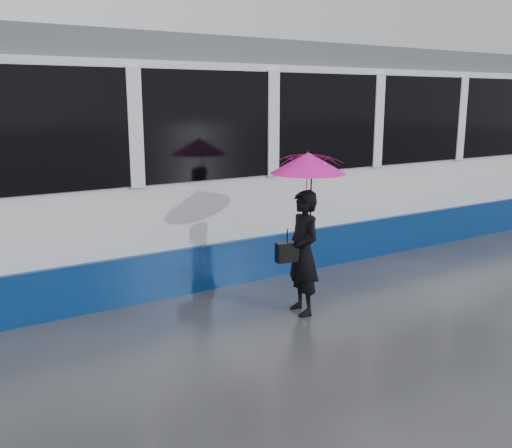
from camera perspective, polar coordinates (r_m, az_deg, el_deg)
ground at (r=6.44m, az=-6.58°, el=-10.94°), size 90.00×90.00×0.00m
rails at (r=8.62m, az=-13.96°, el=-5.06°), size 34.00×1.51×0.02m
tram at (r=8.44m, az=-11.64°, el=6.00°), size 26.00×2.56×3.35m
woman at (r=6.81m, az=4.73°, el=-2.88°), size 0.44×0.60×1.50m
umbrella at (r=6.66m, az=5.21°, el=4.63°), size 1.01×1.01×1.01m
handbag at (r=6.69m, az=3.13°, el=-2.81°), size 0.28×0.16×0.41m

